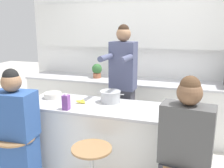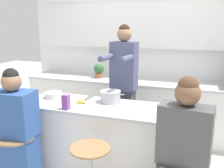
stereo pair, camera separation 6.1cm
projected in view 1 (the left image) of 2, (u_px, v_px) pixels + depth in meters
wall_back at (141, 42)px, 4.31m from camera, size 4.18×0.22×2.70m
back_counter at (135, 107)px, 4.27m from camera, size 3.88×0.66×0.93m
kitchen_island at (110, 142)px, 2.98m from camera, size 2.10×0.65×0.92m
bar_stool_leftmost at (18, 163)px, 2.67m from camera, size 0.39×0.39×0.69m
person_cooking at (123, 93)px, 3.38m from camera, size 0.37×0.59×1.84m
person_wrapped_blanket at (17, 137)px, 2.65m from camera, size 0.45×0.31×1.41m
person_seated_near at (184, 165)px, 2.14m from camera, size 0.46×0.32×1.45m
cooking_pot at (110, 97)px, 3.02m from camera, size 0.34×0.25×0.14m
fruit_bowl at (53, 95)px, 3.20m from camera, size 0.23×0.23×0.07m
coffee_cup_near at (175, 110)px, 2.62m from camera, size 0.12×0.08×0.09m
banana_bunch at (81, 102)px, 2.98m from camera, size 0.14×0.10×0.05m
juice_carton at (66, 102)px, 2.75m from camera, size 0.07×0.07×0.18m
potted_plant at (97, 70)px, 4.34m from camera, size 0.18×0.18×0.25m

